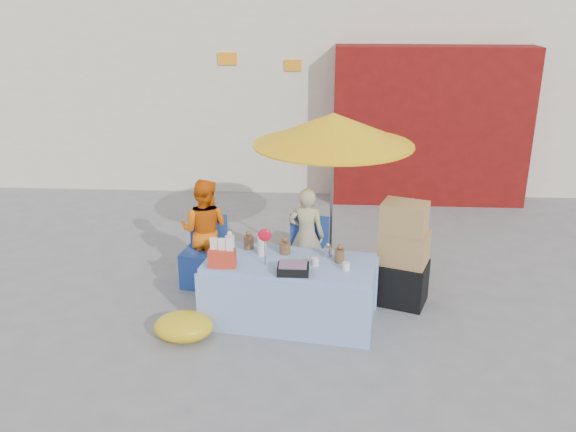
# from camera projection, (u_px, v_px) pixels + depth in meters

# --- Properties ---
(ground) EXTENTS (80.00, 80.00, 0.00)m
(ground) POSITION_uv_depth(u_px,v_px,m) (281.00, 319.00, 6.74)
(ground) COLOR slate
(ground) RESTS_ON ground
(backdrop) EXTENTS (14.00, 8.00, 7.80)m
(backdrop) POSITION_uv_depth(u_px,v_px,m) (330.00, 7.00, 12.67)
(backdrop) COLOR silver
(backdrop) RESTS_ON ground
(market_table) EXTENTS (1.95, 1.13, 1.11)m
(market_table) POSITION_uv_depth(u_px,v_px,m) (289.00, 290.00, 6.61)
(market_table) COLOR #8EB2E3
(market_table) RESTS_ON ground
(chair_left) EXTENTS (0.55, 0.54, 0.85)m
(chair_left) POSITION_uv_depth(u_px,v_px,m) (204.00, 264.00, 7.49)
(chair_left) COLOR #213F97
(chair_left) RESTS_ON ground
(chair_right) EXTENTS (0.55, 0.54, 0.85)m
(chair_right) POSITION_uv_depth(u_px,v_px,m) (306.00, 267.00, 7.42)
(chair_right) COLOR #213F97
(chair_right) RESTS_ON ground
(vendor_orange) EXTENTS (0.71, 0.59, 1.31)m
(vendor_orange) POSITION_uv_depth(u_px,v_px,m) (205.00, 230.00, 7.47)
(vendor_orange) COLOR orange
(vendor_orange) RESTS_ON ground
(vendor_beige) EXTENTS (0.49, 0.36, 1.22)m
(vendor_beige) POSITION_uv_depth(u_px,v_px,m) (306.00, 236.00, 7.42)
(vendor_beige) COLOR #C5B98B
(vendor_beige) RESTS_ON ground
(umbrella) EXTENTS (1.90, 1.90, 2.09)m
(umbrella) POSITION_uv_depth(u_px,v_px,m) (334.00, 130.00, 7.10)
(umbrella) COLOR gray
(umbrella) RESTS_ON ground
(box_stack) EXTENTS (0.68, 0.61, 1.23)m
(box_stack) POSITION_uv_depth(u_px,v_px,m) (403.00, 258.00, 6.92)
(box_stack) COLOR black
(box_stack) RESTS_ON ground
(tarp_bundle) EXTENTS (0.77, 0.70, 0.28)m
(tarp_bundle) POSITION_uv_depth(u_px,v_px,m) (184.00, 326.00, 6.33)
(tarp_bundle) COLOR gold
(tarp_bundle) RESTS_ON ground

